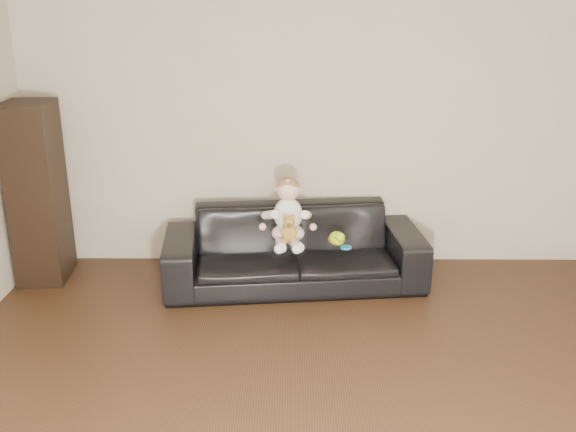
{
  "coord_description": "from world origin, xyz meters",
  "views": [
    {
      "loc": [
        -0.16,
        -2.74,
        2.34
      ],
      "look_at": [
        -0.2,
        2.15,
        0.63
      ],
      "focal_mm": 40.0,
      "sensor_mm": 36.0,
      "label": 1
    }
  ],
  "objects_px": {
    "sofa": "(294,248)",
    "toy_rattle": "(331,239)",
    "teddy_bear": "(289,229)",
    "toy_green": "(337,238)",
    "cabinet": "(37,193)",
    "toy_blue_disc": "(346,247)",
    "baby": "(288,215)"
  },
  "relations": [
    {
      "from": "toy_green",
      "to": "toy_blue_disc",
      "type": "distance_m",
      "value": 0.11
    },
    {
      "from": "sofa",
      "to": "baby",
      "type": "distance_m",
      "value": 0.36
    },
    {
      "from": "sofa",
      "to": "toy_blue_disc",
      "type": "distance_m",
      "value": 0.5
    },
    {
      "from": "toy_green",
      "to": "toy_rattle",
      "type": "xyz_separation_m",
      "value": [
        -0.04,
        0.05,
        -0.03
      ]
    },
    {
      "from": "teddy_bear",
      "to": "toy_blue_disc",
      "type": "relative_size",
      "value": 2.42
    },
    {
      "from": "cabinet",
      "to": "teddy_bear",
      "type": "relative_size",
      "value": 7.0
    },
    {
      "from": "cabinet",
      "to": "sofa",
      "type": "bearing_deg",
      "value": -7.46
    },
    {
      "from": "baby",
      "to": "toy_rattle",
      "type": "relative_size",
      "value": 9.1
    },
    {
      "from": "toy_rattle",
      "to": "toy_blue_disc",
      "type": "distance_m",
      "value": 0.16
    },
    {
      "from": "sofa",
      "to": "toy_rattle",
      "type": "distance_m",
      "value": 0.36
    },
    {
      "from": "cabinet",
      "to": "toy_rattle",
      "type": "height_order",
      "value": "cabinet"
    },
    {
      "from": "sofa",
      "to": "toy_green",
      "type": "height_order",
      "value": "sofa"
    },
    {
      "from": "sofa",
      "to": "toy_blue_disc",
      "type": "height_order",
      "value": "sofa"
    },
    {
      "from": "cabinet",
      "to": "teddy_bear",
      "type": "bearing_deg",
      "value": -15.06
    },
    {
      "from": "teddy_bear",
      "to": "toy_green",
      "type": "bearing_deg",
      "value": -1.53
    },
    {
      "from": "sofa",
      "to": "teddy_bear",
      "type": "bearing_deg",
      "value": -103.61
    },
    {
      "from": "cabinet",
      "to": "toy_rattle",
      "type": "xyz_separation_m",
      "value": [
        2.45,
        -0.23,
        -0.32
      ]
    },
    {
      "from": "toy_green",
      "to": "teddy_bear",
      "type": "bearing_deg",
      "value": -164.93
    },
    {
      "from": "sofa",
      "to": "toy_blue_disc",
      "type": "xyz_separation_m",
      "value": [
        0.42,
        -0.25,
        0.1
      ]
    },
    {
      "from": "sofa",
      "to": "toy_rattle",
      "type": "xyz_separation_m",
      "value": [
        0.31,
        -0.13,
        0.13
      ]
    },
    {
      "from": "cabinet",
      "to": "baby",
      "type": "relative_size",
      "value": 2.81
    },
    {
      "from": "toy_rattle",
      "to": "toy_blue_disc",
      "type": "height_order",
      "value": "toy_rattle"
    },
    {
      "from": "sofa",
      "to": "toy_blue_disc",
      "type": "bearing_deg",
      "value": -36.75
    },
    {
      "from": "baby",
      "to": "toy_rattle",
      "type": "bearing_deg",
      "value": -12.9
    },
    {
      "from": "toy_green",
      "to": "toy_rattle",
      "type": "relative_size",
      "value": 2.72
    },
    {
      "from": "teddy_bear",
      "to": "cabinet",
      "type": "bearing_deg",
      "value": 153.12
    },
    {
      "from": "cabinet",
      "to": "baby",
      "type": "bearing_deg",
      "value": -10.73
    },
    {
      "from": "teddy_bear",
      "to": "toy_green",
      "type": "height_order",
      "value": "teddy_bear"
    },
    {
      "from": "sofa",
      "to": "cabinet",
      "type": "xyz_separation_m",
      "value": [
        -2.14,
        0.1,
        0.44
      ]
    },
    {
      "from": "sofa",
      "to": "baby",
      "type": "bearing_deg",
      "value": -118.03
    },
    {
      "from": "baby",
      "to": "sofa",
      "type": "bearing_deg",
      "value": 57.06
    },
    {
      "from": "baby",
      "to": "toy_green",
      "type": "xyz_separation_m",
      "value": [
        0.39,
        -0.06,
        -0.18
      ]
    }
  ]
}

